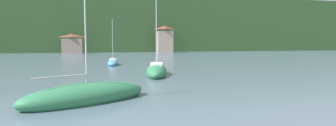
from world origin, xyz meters
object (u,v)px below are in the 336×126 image
at_px(shore_building_westcentral, 72,44).
at_px(sailboat_far_1, 113,63).
at_px(shore_building_central, 165,40).
at_px(sailboat_mid_4, 87,96).
at_px(sailboat_mid_3, 156,71).

bearing_deg(shore_building_westcentral, sailboat_far_1, -76.77).
bearing_deg(shore_building_central, sailboat_mid_4, -106.66).
bearing_deg(sailboat_mid_4, shore_building_westcentral, 69.65).
bearing_deg(shore_building_westcentral, sailboat_mid_3, -76.06).
bearing_deg(sailboat_mid_4, shore_building_central, 46.44).
distance_m(sailboat_mid_3, sailboat_mid_4, 13.96).
height_order(shore_building_westcentral, sailboat_far_1, sailboat_far_1).
xyz_separation_m(shore_building_westcentral, sailboat_mid_4, (8.45, -73.59, -2.65)).
xyz_separation_m(sailboat_far_1, sailboat_mid_3, (4.22, -14.52, 0.12)).
height_order(sailboat_far_1, sailboat_mid_3, sailboat_mid_3).
xyz_separation_m(shore_building_central, sailboat_far_1, (-19.59, -47.31, -4.25)).
distance_m(shore_building_central, sailboat_mid_3, 63.84).
relative_size(sailboat_far_1, sailboat_mid_3, 0.88).
xyz_separation_m(shore_building_central, sailboat_mid_3, (-15.37, -61.83, -4.13)).
bearing_deg(sailboat_mid_3, shore_building_westcentral, -153.27).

